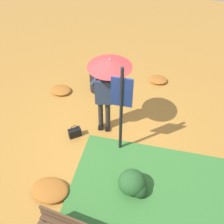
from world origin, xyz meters
TOP-DOWN VIEW (x-y plane):
  - ground_plane at (0.00, 0.00)m, footprint 18.00×18.00m
  - person_with_umbrella at (-0.05, 0.29)m, footprint 0.96×0.96m
  - info_sign_post at (0.39, -0.30)m, footprint 0.44×0.07m
  - handbag at (-0.76, -0.18)m, footprint 0.32×0.29m
  - trash_bin at (-0.70, 1.67)m, footprint 0.42×0.42m
  - shrub_cluster at (0.88, -1.34)m, footprint 0.62×0.56m
  - leaf_pile_near_person at (0.97, 2.47)m, footprint 0.55×0.44m
  - leaf_pile_by_bench at (-1.70, 1.34)m, footprint 0.60×0.48m
  - leaf_pile_far_path at (-0.76, -1.78)m, footprint 0.76×0.61m

SIDE VIEW (x-z plane):
  - ground_plane at x=0.00m, z-range 0.00..0.00m
  - leaf_pile_near_person at x=0.97m, z-range 0.00..0.12m
  - leaf_pile_by_bench at x=-1.70m, z-range 0.00..0.13m
  - leaf_pile_far_path at x=-0.76m, z-range 0.00..0.17m
  - handbag at x=-0.76m, z-range -0.06..0.31m
  - shrub_cluster at x=0.88m, z-range -0.02..0.49m
  - trash_bin at x=-0.70m, z-range 0.00..0.84m
  - info_sign_post at x=0.39m, z-range 0.29..2.59m
  - person_with_umbrella at x=-0.05m, z-range 0.53..2.57m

